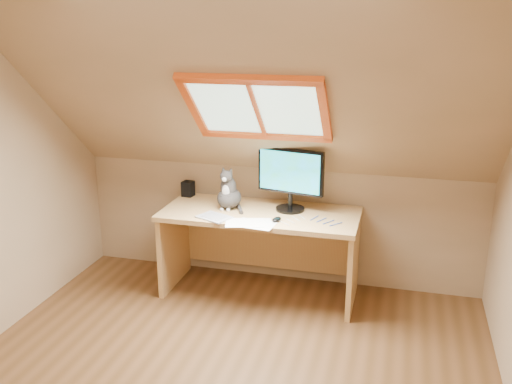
% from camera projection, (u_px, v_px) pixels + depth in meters
% --- Properties ---
extents(room_shell, '(3.52, 3.52, 2.41)m').
position_uv_depth(room_shell, '(203.00, 175.00, 3.04)').
color(room_shell, tan).
rests_on(room_shell, ground).
extents(desk, '(1.60, 0.70, 0.73)m').
position_uv_depth(desk, '(262.00, 234.00, 4.76)').
color(desk, tan).
rests_on(desk, ground).
extents(monitor, '(0.55, 0.23, 0.51)m').
position_uv_depth(monitor, '(290.00, 176.00, 4.57)').
color(monitor, black).
rests_on(monitor, desk).
extents(cat, '(0.21, 0.25, 0.36)m').
position_uv_depth(cat, '(229.00, 193.00, 4.68)').
color(cat, '#3E3937').
rests_on(cat, desk).
extents(desk_speaker, '(0.10, 0.10, 0.13)m').
position_uv_depth(desk_speaker, '(188.00, 189.00, 5.01)').
color(desk_speaker, black).
rests_on(desk_speaker, desk).
extents(graphics_tablet, '(0.31, 0.27, 0.01)m').
position_uv_depth(graphics_tablet, '(214.00, 217.00, 4.48)').
color(graphics_tablet, '#B2B2B7').
rests_on(graphics_tablet, desk).
extents(mouse, '(0.08, 0.11, 0.03)m').
position_uv_depth(mouse, '(277.00, 219.00, 4.40)').
color(mouse, black).
rests_on(mouse, desk).
extents(papers, '(0.35, 0.30, 0.01)m').
position_uv_depth(papers, '(249.00, 222.00, 4.39)').
color(papers, white).
rests_on(papers, desk).
extents(cables, '(0.51, 0.26, 0.01)m').
position_uv_depth(cables, '(312.00, 221.00, 4.41)').
color(cables, silver).
rests_on(cables, desk).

